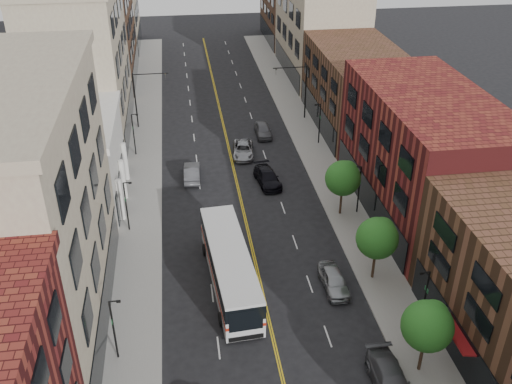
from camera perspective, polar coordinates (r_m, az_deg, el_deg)
name	(u,v)px	position (r m, az deg, el deg)	size (l,w,h in m)	color
sidewalk_left	(144,174)	(64.15, -11.18, 1.77)	(4.00, 110.00, 0.15)	gray
sidewalk_right	(320,162)	(65.85, 6.43, 2.97)	(4.00, 110.00, 0.15)	gray
bldg_l_tanoffice	(17,218)	(42.04, -22.75, -2.41)	(10.00, 22.00, 18.00)	gray
bldg_l_white	(67,163)	(59.76, -18.36, 2.76)	(10.00, 14.00, 8.00)	silver
bldg_l_far_a	(80,62)	(73.56, -17.16, 12.30)	(10.00, 20.00, 18.00)	gray
bldg_l_far_b	(98,32)	(93.05, -15.53, 15.17)	(10.00, 20.00, 15.00)	#533521
bldg_r_mid	(424,155)	(56.22, 16.41, 3.62)	(10.00, 22.00, 12.00)	#5C1819
bldg_r_far_a	(357,89)	(74.59, 10.10, 10.15)	(10.00, 20.00, 10.00)	#533521
bldg_r_far_b	(319,30)	(93.29, 6.33, 15.76)	(10.00, 22.00, 14.00)	gray
bldg_r_far_c	(294,11)	(112.59, 3.78, 17.59)	(10.00, 18.00, 11.00)	#533521
tree_r_1	(428,324)	(39.37, 16.85, -12.54)	(3.40, 3.40, 5.59)	black
tree_r_2	(378,237)	(46.50, 12.11, -4.40)	(3.40, 3.40, 5.59)	black
tree_r_3	(344,177)	(54.54, 8.76, 1.49)	(3.40, 3.40, 5.59)	black
lamp_l_1	(114,327)	(40.44, -14.02, -12.92)	(0.81, 0.55, 5.05)	black
lamp_l_2	(127,204)	(53.26, -12.82, -1.15)	(0.81, 0.55, 5.05)	black
lamp_l_3	(134,132)	(67.46, -12.12, 5.88)	(0.81, 0.55, 5.05)	black
lamp_r_1	(425,296)	(43.33, 16.51, -9.94)	(0.81, 0.55, 5.05)	black
lamp_r_2	(359,187)	(55.49, 10.24, 0.51)	(0.81, 0.55, 5.05)	black
lamp_r_3	(319,121)	(69.23, 6.35, 7.03)	(0.81, 0.55, 5.05)	black
signal_mast_left	(141,94)	(74.19, -11.47, 9.62)	(4.49, 0.18, 7.20)	black
signal_mast_right	(300,86)	(75.71, 4.46, 10.55)	(4.49, 0.18, 7.20)	black
city_bus	(230,265)	(46.06, -2.65, -7.28)	(3.94, 13.60, 3.45)	silver
car_parked_mid	(390,380)	(40.00, 13.29, -17.86)	(2.19, 5.38, 1.56)	#494A4E
car_parked_far	(334,280)	(46.85, 7.80, -8.74)	(1.85, 4.60, 1.57)	#989B9F
car_lane_behind	(192,172)	(62.17, -6.43, 1.96)	(1.67, 4.78, 1.57)	#4B4C50
car_lane_a	(267,177)	(60.84, 1.15, 1.47)	(2.13, 5.24, 1.52)	black
car_lane_b	(243,150)	(66.91, -1.29, 4.24)	(2.39, 5.19, 1.44)	#919398
car_lane_c	(263,130)	(71.91, 0.70, 6.22)	(1.83, 4.54, 1.55)	#56565C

